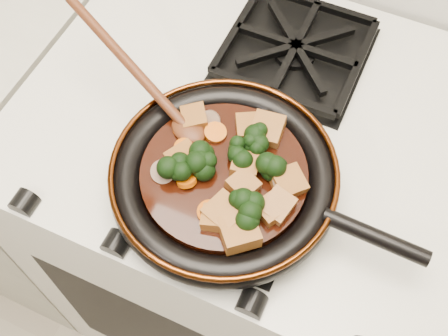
% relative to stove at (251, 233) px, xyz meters
% --- Properties ---
extents(stove, '(0.76, 0.60, 0.90)m').
position_rel_stove_xyz_m(stove, '(0.00, 0.00, 0.00)').
color(stove, beige).
rests_on(stove, ground).
extents(burner_grate_front, '(0.23, 0.23, 0.03)m').
position_rel_stove_xyz_m(burner_grate_front, '(0.00, -0.14, 0.46)').
color(burner_grate_front, black).
rests_on(burner_grate_front, stove).
extents(burner_grate_back, '(0.23, 0.23, 0.03)m').
position_rel_stove_xyz_m(burner_grate_back, '(0.00, 0.14, 0.46)').
color(burner_grate_back, black).
rests_on(burner_grate_back, stove).
extents(skillet, '(0.44, 0.32, 0.05)m').
position_rel_stove_xyz_m(skillet, '(0.00, -0.14, 0.49)').
color(skillet, black).
rests_on(skillet, burner_grate_front).
extents(braising_sauce, '(0.23, 0.23, 0.02)m').
position_rel_stove_xyz_m(braising_sauce, '(-0.00, -0.14, 0.50)').
color(braising_sauce, black).
rests_on(braising_sauce, skillet).
extents(tofu_cube_0, '(0.05, 0.05, 0.03)m').
position_rel_stove_xyz_m(tofu_cube_0, '(0.03, -0.06, 0.52)').
color(tofu_cube_0, brown).
rests_on(tofu_cube_0, braising_sauce).
extents(tofu_cube_1, '(0.05, 0.05, 0.02)m').
position_rel_stove_xyz_m(tofu_cube_1, '(0.08, -0.17, 0.52)').
color(tofu_cube_1, brown).
rests_on(tofu_cube_1, braising_sauce).
extents(tofu_cube_2, '(0.06, 0.06, 0.03)m').
position_rel_stove_xyz_m(tofu_cube_2, '(0.03, -0.20, 0.52)').
color(tofu_cube_2, brown).
rests_on(tofu_cube_2, braising_sauce).
extents(tofu_cube_3, '(0.05, 0.05, 0.02)m').
position_rel_stove_xyz_m(tofu_cube_3, '(0.00, -0.07, 0.52)').
color(tofu_cube_3, brown).
rests_on(tofu_cube_3, braising_sauce).
extents(tofu_cube_4, '(0.06, 0.06, 0.03)m').
position_rel_stove_xyz_m(tofu_cube_4, '(-0.05, -0.15, 0.52)').
color(tofu_cube_4, brown).
rests_on(tofu_cube_4, braising_sauce).
extents(tofu_cube_5, '(0.06, 0.07, 0.03)m').
position_rel_stove_xyz_m(tofu_cube_5, '(0.06, -0.22, 0.52)').
color(tofu_cube_5, brown).
rests_on(tofu_cube_5, braising_sauce).
extents(tofu_cube_6, '(0.05, 0.05, 0.02)m').
position_rel_stove_xyz_m(tofu_cube_6, '(-0.07, -0.08, 0.52)').
color(tofu_cube_6, brown).
rests_on(tofu_cube_6, braising_sauce).
extents(tofu_cube_7, '(0.04, 0.04, 0.02)m').
position_rel_stove_xyz_m(tofu_cube_7, '(0.02, -0.13, 0.52)').
color(tofu_cube_7, brown).
rests_on(tofu_cube_7, braising_sauce).
extents(tofu_cube_8, '(0.05, 0.05, 0.02)m').
position_rel_stove_xyz_m(tofu_cube_8, '(0.03, -0.16, 0.52)').
color(tofu_cube_8, brown).
rests_on(tofu_cube_8, braising_sauce).
extents(tofu_cube_9, '(0.04, 0.05, 0.03)m').
position_rel_stove_xyz_m(tofu_cube_9, '(0.09, -0.17, 0.52)').
color(tofu_cube_9, brown).
rests_on(tofu_cube_9, braising_sauce).
extents(tofu_cube_10, '(0.05, 0.04, 0.03)m').
position_rel_stove_xyz_m(tofu_cube_10, '(0.02, -0.21, 0.52)').
color(tofu_cube_10, brown).
rests_on(tofu_cube_10, braising_sauce).
extents(tofu_cube_11, '(0.06, 0.06, 0.03)m').
position_rel_stove_xyz_m(tofu_cube_11, '(0.09, -0.13, 0.52)').
color(tofu_cube_11, brown).
rests_on(tofu_cube_11, braising_sauce).
extents(broccoli_floret_0, '(0.08, 0.09, 0.06)m').
position_rel_stove_xyz_m(broccoli_floret_0, '(-0.05, -0.17, 0.52)').
color(broccoli_floret_0, black).
rests_on(broccoli_floret_0, braising_sauce).
extents(broccoli_floret_1, '(0.09, 0.09, 0.07)m').
position_rel_stove_xyz_m(broccoli_floret_1, '(0.06, -0.11, 0.52)').
color(broccoli_floret_1, black).
rests_on(broccoli_floret_1, braising_sauce).
extents(broccoli_floret_2, '(0.07, 0.08, 0.06)m').
position_rel_stove_xyz_m(broccoli_floret_2, '(0.03, -0.09, 0.52)').
color(broccoli_floret_2, black).
rests_on(broccoli_floret_2, braising_sauce).
extents(broccoli_floret_3, '(0.06, 0.06, 0.06)m').
position_rel_stove_xyz_m(broccoli_floret_3, '(0.05, -0.19, 0.52)').
color(broccoli_floret_3, black).
rests_on(broccoli_floret_3, braising_sauce).
extents(broccoli_floret_4, '(0.09, 0.09, 0.06)m').
position_rel_stove_xyz_m(broccoli_floret_4, '(0.02, -0.09, 0.52)').
color(broccoli_floret_4, black).
rests_on(broccoli_floret_4, braising_sauce).
extents(broccoli_floret_5, '(0.08, 0.08, 0.05)m').
position_rel_stove_xyz_m(broccoli_floret_5, '(0.01, -0.11, 0.52)').
color(broccoli_floret_5, black).
rests_on(broccoli_floret_5, braising_sauce).
extents(broccoli_floret_6, '(0.09, 0.08, 0.06)m').
position_rel_stove_xyz_m(broccoli_floret_6, '(-0.03, -0.15, 0.52)').
color(broccoli_floret_6, black).
rests_on(broccoli_floret_6, braising_sauce).
extents(carrot_coin_0, '(0.03, 0.03, 0.02)m').
position_rel_stove_xyz_m(carrot_coin_0, '(0.01, -0.21, 0.51)').
color(carrot_coin_0, '#CB5305').
rests_on(carrot_coin_0, braising_sauce).
extents(carrot_coin_1, '(0.03, 0.03, 0.01)m').
position_rel_stove_xyz_m(carrot_coin_1, '(-0.04, -0.09, 0.51)').
color(carrot_coin_1, '#CB5305').
rests_on(carrot_coin_1, braising_sauce).
extents(carrot_coin_2, '(0.03, 0.03, 0.01)m').
position_rel_stove_xyz_m(carrot_coin_2, '(-0.08, -0.11, 0.51)').
color(carrot_coin_2, '#CB5305').
rests_on(carrot_coin_2, braising_sauce).
extents(carrot_coin_3, '(0.03, 0.03, 0.02)m').
position_rel_stove_xyz_m(carrot_coin_3, '(-0.04, -0.18, 0.51)').
color(carrot_coin_3, '#CB5305').
rests_on(carrot_coin_3, braising_sauce).
extents(carrot_coin_4, '(0.03, 0.03, 0.02)m').
position_rel_stove_xyz_m(carrot_coin_4, '(-0.07, -0.13, 0.51)').
color(carrot_coin_4, '#CB5305').
rests_on(carrot_coin_4, braising_sauce).
extents(mushroom_slice_0, '(0.03, 0.04, 0.03)m').
position_rel_stove_xyz_m(mushroom_slice_0, '(0.08, -0.13, 0.52)').
color(mushroom_slice_0, '#7D5E48').
rests_on(mushroom_slice_0, braising_sauce).
extents(mushroom_slice_1, '(0.04, 0.04, 0.03)m').
position_rel_stove_xyz_m(mushroom_slice_1, '(-0.05, -0.08, 0.52)').
color(mushroom_slice_1, '#7D5E48').
rests_on(mushroom_slice_1, braising_sauce).
extents(mushroom_slice_2, '(0.04, 0.04, 0.02)m').
position_rel_stove_xyz_m(mushroom_slice_2, '(-0.07, -0.18, 0.52)').
color(mushroom_slice_2, '#7D5E48').
rests_on(mushroom_slice_2, braising_sauce).
extents(wooden_spoon, '(0.16, 0.08, 0.26)m').
position_rel_stove_xyz_m(wooden_spoon, '(-0.14, -0.08, 0.54)').
color(wooden_spoon, '#4D2310').
rests_on(wooden_spoon, braising_sauce).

